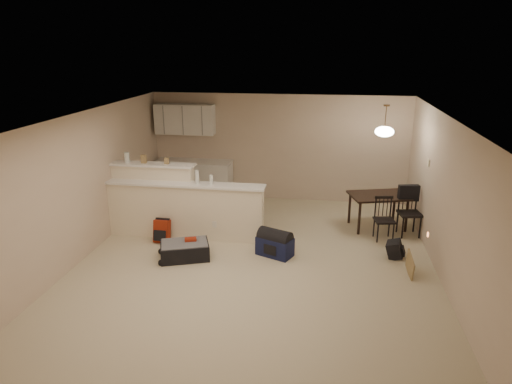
% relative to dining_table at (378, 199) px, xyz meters
% --- Properties ---
extents(room, '(7.00, 7.02, 2.50)m').
position_rel_dining_table_xyz_m(room, '(-2.20, -1.96, 0.63)').
color(room, beige).
rests_on(room, ground).
extents(breakfast_bar, '(3.08, 0.58, 1.39)m').
position_rel_dining_table_xyz_m(breakfast_bar, '(-3.96, -0.98, -0.01)').
color(breakfast_bar, '#F1E4C3').
rests_on(breakfast_bar, ground).
extents(upper_cabinets, '(1.40, 0.34, 0.70)m').
position_rel_dining_table_xyz_m(upper_cabinets, '(-4.40, 1.36, 1.28)').
color(upper_cabinets, white).
rests_on(upper_cabinets, room).
extents(kitchen_counter, '(1.80, 0.60, 0.90)m').
position_rel_dining_table_xyz_m(kitchen_counter, '(-4.20, 1.23, -0.17)').
color(kitchen_counter, white).
rests_on(kitchen_counter, ground).
extents(thermostat, '(0.02, 0.12, 0.12)m').
position_rel_dining_table_xyz_m(thermostat, '(0.78, -0.41, 0.88)').
color(thermostat, beige).
rests_on(thermostat, room).
extents(jar, '(0.10, 0.10, 0.20)m').
position_rel_dining_table_xyz_m(jar, '(-4.90, -0.84, 0.87)').
color(jar, silver).
rests_on(jar, breakfast_bar).
extents(cereal_box, '(0.10, 0.07, 0.16)m').
position_rel_dining_table_xyz_m(cereal_box, '(-4.56, -0.84, 0.85)').
color(cereal_box, '#987D4E').
rests_on(cereal_box, breakfast_bar).
extents(small_box, '(0.08, 0.06, 0.12)m').
position_rel_dining_table_xyz_m(small_box, '(-4.10, -0.84, 0.83)').
color(small_box, '#987D4E').
rests_on(small_box, breakfast_bar).
extents(bottle_a, '(0.07, 0.07, 0.26)m').
position_rel_dining_table_xyz_m(bottle_a, '(-3.44, -1.06, 0.60)').
color(bottle_a, silver).
rests_on(bottle_a, breakfast_bar).
extents(bottle_b, '(0.06, 0.06, 0.18)m').
position_rel_dining_table_xyz_m(bottle_b, '(-3.17, -1.06, 0.56)').
color(bottle_b, silver).
rests_on(bottle_b, breakfast_bar).
extents(dining_table, '(1.28, 1.03, 0.70)m').
position_rel_dining_table_xyz_m(dining_table, '(0.00, 0.00, 0.00)').
color(dining_table, black).
rests_on(dining_table, ground).
extents(pendant_lamp, '(0.36, 0.36, 0.62)m').
position_rel_dining_table_xyz_m(pendant_lamp, '(-0.00, -0.00, 1.37)').
color(pendant_lamp, brown).
rests_on(pendant_lamp, room).
extents(dining_chair_near, '(0.42, 0.40, 0.83)m').
position_rel_dining_table_xyz_m(dining_chair_near, '(0.07, -0.61, -0.20)').
color(dining_chair_near, black).
rests_on(dining_chair_near, ground).
extents(dining_chair_far, '(0.48, 0.47, 0.96)m').
position_rel_dining_table_xyz_m(dining_chair_far, '(0.57, -0.32, -0.14)').
color(dining_chair_far, black).
rests_on(dining_chair_far, ground).
extents(suitcase, '(0.96, 0.79, 0.28)m').
position_rel_dining_table_xyz_m(suitcase, '(-3.45, -1.97, -0.48)').
color(suitcase, black).
rests_on(suitcase, ground).
extents(red_backpack, '(0.29, 0.19, 0.43)m').
position_rel_dining_table_xyz_m(red_backpack, '(-4.09, -1.35, -0.40)').
color(red_backpack, maroon).
rests_on(red_backpack, ground).
extents(navy_duffel, '(0.70, 0.56, 0.34)m').
position_rel_dining_table_xyz_m(navy_duffel, '(-1.91, -1.62, -0.45)').
color(navy_duffel, '#13193D').
rests_on(navy_duffel, ground).
extents(black_daypack, '(0.30, 0.37, 0.28)m').
position_rel_dining_table_xyz_m(black_daypack, '(0.19, -1.35, -0.47)').
color(black_daypack, black).
rests_on(black_daypack, ground).
extents(cardboard_sheet, '(0.05, 0.46, 0.35)m').
position_rel_dining_table_xyz_m(cardboard_sheet, '(0.34, -2.02, -0.44)').
color(cardboard_sheet, '#987D4E').
rests_on(cardboard_sheet, ground).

